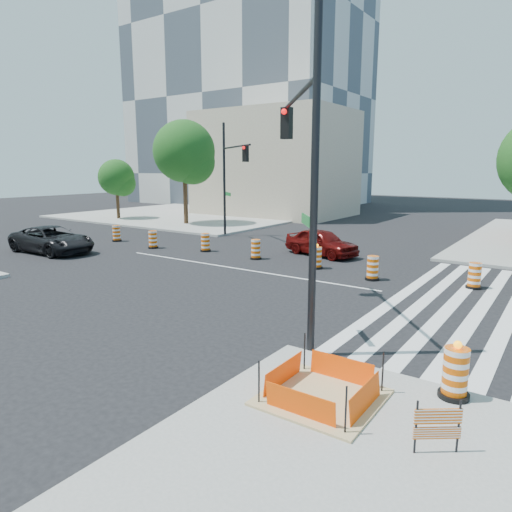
{
  "coord_description": "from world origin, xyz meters",
  "views": [
    {
      "loc": [
        12.72,
        -16.61,
        4.67
      ],
      "look_at": [
        3.09,
        -2.84,
        1.4
      ],
      "focal_mm": 32.0,
      "sensor_mm": 36.0,
      "label": 1
    }
  ],
  "objects_px": {
    "signal_pole_se": "(303,149)",
    "red_coupe": "(321,242)",
    "signal_pole_nw": "(230,169)",
    "dark_suv": "(52,240)"
  },
  "relations": [
    {
      "from": "red_coupe",
      "to": "signal_pole_se",
      "type": "relative_size",
      "value": 0.5
    },
    {
      "from": "signal_pole_se",
      "to": "red_coupe",
      "type": "bearing_deg",
      "value": -14.48
    },
    {
      "from": "red_coupe",
      "to": "signal_pole_se",
      "type": "xyz_separation_m",
      "value": [
        4.78,
        -10.75,
        4.44
      ]
    },
    {
      "from": "red_coupe",
      "to": "dark_suv",
      "type": "relative_size",
      "value": 0.8
    },
    {
      "from": "red_coupe",
      "to": "signal_pole_nw",
      "type": "distance_m",
      "value": 8.52
    },
    {
      "from": "signal_pole_se",
      "to": "signal_pole_nw",
      "type": "bearing_deg",
      "value": 6.18
    },
    {
      "from": "red_coupe",
      "to": "dark_suv",
      "type": "height_order",
      "value": "dark_suv"
    },
    {
      "from": "red_coupe",
      "to": "signal_pole_nw",
      "type": "xyz_separation_m",
      "value": [
        -7.43,
        1.61,
        3.85
      ]
    },
    {
      "from": "dark_suv",
      "to": "signal_pole_se",
      "type": "height_order",
      "value": "signal_pole_se"
    },
    {
      "from": "dark_suv",
      "to": "signal_pole_se",
      "type": "xyz_separation_m",
      "value": [
        17.45,
        -2.92,
        4.43
      ]
    }
  ]
}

